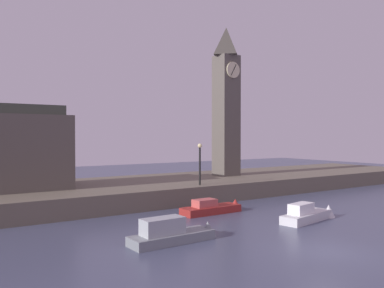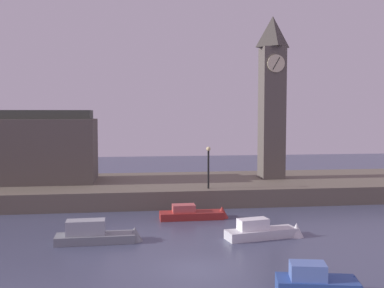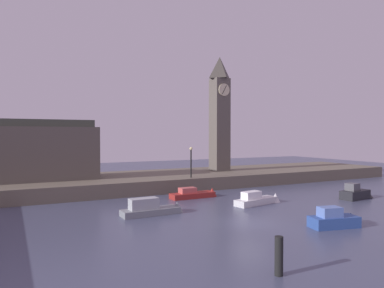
{
  "view_description": "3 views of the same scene",
  "coord_description": "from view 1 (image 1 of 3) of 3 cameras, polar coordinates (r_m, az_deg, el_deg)",
  "views": [
    {
      "loc": [
        -16.24,
        -12.59,
        5.65
      ],
      "look_at": [
        3.31,
        16.7,
        4.92
      ],
      "focal_mm": 37.72,
      "sensor_mm": 36.0,
      "label": 1
    },
    {
      "loc": [
        -3.11,
        -21.68,
        7.72
      ],
      "look_at": [
        1.67,
        14.93,
        5.23
      ],
      "focal_mm": 42.48,
      "sensor_mm": 36.0,
      "label": 2
    },
    {
      "loc": [
        -15.32,
        -21.25,
        6.4
      ],
      "look_at": [
        3.03,
        14.83,
        5.34
      ],
      "focal_mm": 33.57,
      "sensor_mm": 36.0,
      "label": 3
    }
  ],
  "objects": [
    {
      "name": "streetlamp",
      "position": [
        33.87,
        1.12,
        -2.1
      ],
      "size": [
        0.36,
        0.36,
        3.49
      ],
      "color": "black",
      "rests_on": "far_embankment"
    },
    {
      "name": "far_embankment",
      "position": [
        36.74,
        -7.21,
        -6.48
      ],
      "size": [
        70.0,
        12.0,
        1.5
      ],
      "primitive_type": "cube",
      "color": "#6B6051",
      "rests_on": "ground"
    },
    {
      "name": "boat_dinghy_red",
      "position": [
        30.04,
        3.66,
        -8.98
      ],
      "size": [
        5.27,
        1.53,
        1.36
      ],
      "color": "maroon",
      "rests_on": "ground"
    },
    {
      "name": "boat_cruiser_grey",
      "position": [
        22.04,
        -1.76,
        -12.46
      ],
      "size": [
        5.38,
        1.61,
        1.68
      ],
      "color": "gray",
      "rests_on": "ground"
    },
    {
      "name": "clock_tower",
      "position": [
        42.42,
        4.86,
        6.33
      ],
      "size": [
        2.36,
        2.4,
        15.4
      ],
      "color": "#5B544C",
      "rests_on": "far_embankment"
    },
    {
      "name": "boat_ferry_white",
      "position": [
        28.38,
        16.53,
        -9.5
      ],
      "size": [
        5.27,
        2.11,
        1.49
      ],
      "color": "silver",
      "rests_on": "ground"
    },
    {
      "name": "ground_plane",
      "position": [
        21.31,
        18.4,
        -14.24
      ],
      "size": [
        120.0,
        120.0,
        0.0
      ],
      "primitive_type": "plane",
      "color": "#474C66"
    }
  ]
}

